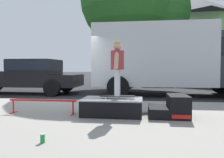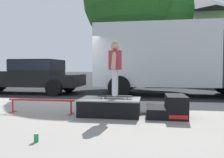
# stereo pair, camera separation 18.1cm
# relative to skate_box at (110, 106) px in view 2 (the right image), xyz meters

# --- Properties ---
(ground_plane) EXTENTS (140.00, 140.00, 0.00)m
(ground_plane) POSITION_rel_skate_box_xyz_m (-2.33, 2.84, -0.33)
(ground_plane) COLOR black
(sidewalk_slab) EXTENTS (50.00, 5.00, 0.12)m
(sidewalk_slab) POSITION_rel_skate_box_xyz_m (-2.33, -0.16, -0.27)
(sidewalk_slab) COLOR gray
(sidewalk_slab) RESTS_ON ground
(skate_box) EXTENTS (1.37, 0.87, 0.39)m
(skate_box) POSITION_rel_skate_box_xyz_m (0.00, 0.00, 0.00)
(skate_box) COLOR black
(skate_box) RESTS_ON sidewalk_slab
(kicker_ramp) EXTENTS (0.85, 0.83, 0.48)m
(kicker_ramp) POSITION_rel_skate_box_xyz_m (1.33, -0.00, -0.01)
(kicker_ramp) COLOR black
(kicker_ramp) RESTS_ON sidewalk_slab
(grind_rail) EXTENTS (1.64, 0.28, 0.34)m
(grind_rail) POSITION_rel_skate_box_xyz_m (-1.66, -0.06, 0.05)
(grind_rail) COLOR red
(grind_rail) RESTS_ON sidewalk_slab
(skateboard) EXTENTS (0.78, 0.22, 0.07)m
(skateboard) POSITION_rel_skate_box_xyz_m (0.12, -0.04, 0.24)
(skateboard) COLOR black
(skateboard) RESTS_ON skate_box
(skater_kid) EXTENTS (0.30, 0.64, 1.24)m
(skater_kid) POSITION_rel_skate_box_xyz_m (0.12, -0.04, 0.98)
(skater_kid) COLOR silver
(skater_kid) RESTS_ON skateboard
(soda_can) EXTENTS (0.07, 0.07, 0.13)m
(soda_can) POSITION_rel_skate_box_xyz_m (-0.75, -2.04, -0.14)
(soda_can) COLOR #198C3F
(soda_can) RESTS_ON sidewalk_slab
(box_truck) EXTENTS (6.91, 2.63, 3.05)m
(box_truck) POSITION_rel_skate_box_xyz_m (2.10, 5.04, 1.37)
(box_truck) COLOR silver
(box_truck) RESTS_ON ground
(pickup_truck_black) EXTENTS (5.70, 2.09, 1.61)m
(pickup_truck_black) POSITION_rel_skate_box_xyz_m (-4.86, 4.94, 0.57)
(pickup_truck_black) COLOR black
(pickup_truck_black) RESTS_ON ground
(street_tree_main) EXTENTS (6.77, 6.15, 8.58)m
(street_tree_main) POSITION_rel_skate_box_xyz_m (0.28, 9.15, 5.00)
(street_tree_main) COLOR brown
(street_tree_main) RESTS_ON ground
(house_behind) EXTENTS (9.54, 8.22, 8.40)m
(house_behind) POSITION_rel_skate_box_xyz_m (5.94, 18.53, 3.92)
(house_behind) COLOR silver
(house_behind) RESTS_ON ground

